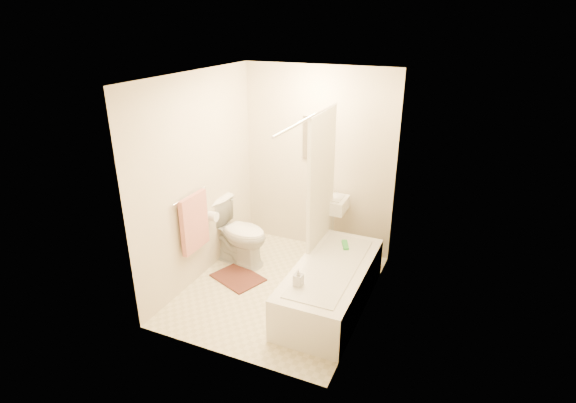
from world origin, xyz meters
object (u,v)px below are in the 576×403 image
at_px(toilet, 238,232).
at_px(sink, 328,224).
at_px(bathtub, 331,286).
at_px(soap_bottle, 298,278).
at_px(bath_mat, 238,277).

bearing_deg(toilet, sink, -49.57).
bearing_deg(bathtub, soap_bottle, -110.86).
relative_size(toilet, sink, 0.92).
relative_size(toilet, soap_bottle, 4.39).
height_order(toilet, soap_bottle, toilet).
xyz_separation_m(bath_mat, soap_bottle, (1.00, -0.53, 0.55)).
xyz_separation_m(bathtub, soap_bottle, (-0.18, -0.48, 0.33)).
bearing_deg(bathtub, bath_mat, 177.58).
distance_m(toilet, bath_mat, 0.58).
xyz_separation_m(bathtub, bath_mat, (-1.18, 0.05, -0.23)).
distance_m(toilet, sink, 1.16).
bearing_deg(sink, bathtub, -70.13).
bearing_deg(toilet, bathtub, -97.76).
xyz_separation_m(sink, bath_mat, (-0.79, -0.97, -0.44)).
height_order(bath_mat, soap_bottle, soap_bottle).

